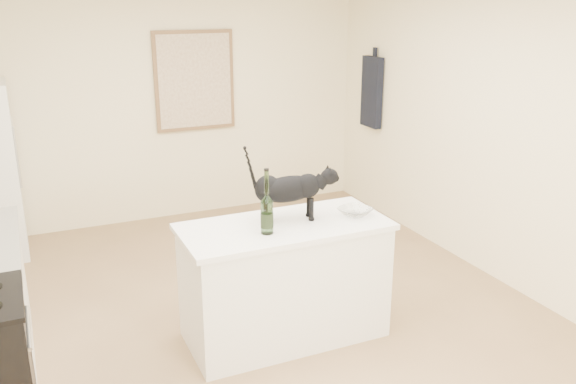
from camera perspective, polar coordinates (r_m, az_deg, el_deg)
The scene contains 13 objects.
floor at distance 4.88m, azimuth -2.38°, elevation -12.33°, with size 5.50×5.50×0.00m, color #9A7952.
wall_back at distance 6.94m, azimuth -11.11°, elevation 8.03°, with size 4.50×4.50×0.00m, color #F4EABD.
wall_front at distance 2.26m, azimuth 25.16°, elevation -14.90°, with size 4.50×4.50×0.00m, color #F4EABD.
wall_right at distance 5.58m, azimuth 19.49°, elevation 4.93°, with size 5.50×5.50×0.00m, color #F4EABD.
island_base at distance 4.55m, azimuth -0.32°, elevation -8.56°, with size 1.44×0.67×0.86m, color white.
island_top at distance 4.36m, azimuth -0.33°, elevation -3.27°, with size 1.50×0.70×0.04m, color white.
artwork_frame at distance 6.95m, azimuth -8.73°, elevation 10.25°, with size 0.90×0.03×1.10m, color brown.
artwork_canvas at distance 6.93m, azimuth -8.69°, elevation 10.23°, with size 0.82×0.00×1.02m, color beige.
hanging_garment at distance 7.12m, azimuth 7.85°, elevation 9.25°, with size 0.08×0.34×0.80m, color black.
black_cat at distance 4.37m, azimuth 0.05°, elevation -0.03°, with size 0.60×0.18×0.42m, color black, non-canonical shape.
wine_bottle at distance 4.13m, azimuth -2.00°, elevation -1.25°, with size 0.09×0.09×0.41m, color #2A5120.
glass_bowl at distance 4.54m, azimuth 6.32°, elevation -1.86°, with size 0.24×0.24×0.06m, color white.
fridge_paper at distance 6.38m, azimuth -24.40°, elevation 5.58°, with size 0.00×0.14×0.18m, color beige.
Camera 1 is at (-1.54, -3.92, 2.46)m, focal length 37.97 mm.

